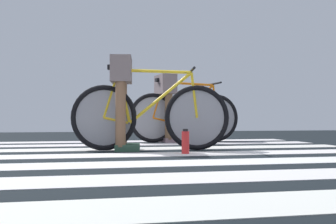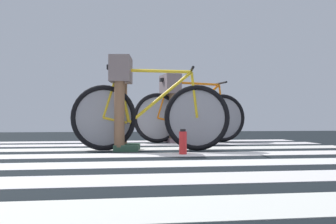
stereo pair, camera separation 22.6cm
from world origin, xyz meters
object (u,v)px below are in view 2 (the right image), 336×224
at_px(bicycle_2_of_2, 191,116).
at_px(water_bottle, 183,142).
at_px(cyclist_2_of_2, 171,99).
at_px(bicycle_1_of_2, 150,115).
at_px(cyclist_1_of_2, 121,90).

height_order(bicycle_2_of_2, water_bottle, bicycle_2_of_2).
bearing_deg(water_bottle, bicycle_2_of_2, 75.95).
xyz_separation_m(cyclist_2_of_2, water_bottle, (-0.18, -1.91, -0.52)).
bearing_deg(cyclist_2_of_2, water_bottle, -103.29).
xyz_separation_m(bicycle_1_of_2, cyclist_2_of_2, (0.45, 1.40, 0.25)).
xyz_separation_m(bicycle_1_of_2, bicycle_2_of_2, (0.76, 1.44, 0.00)).
xyz_separation_m(cyclist_1_of_2, cyclist_2_of_2, (0.76, 1.35, -0.02)).
height_order(cyclist_1_of_2, bicycle_2_of_2, cyclist_1_of_2).
bearing_deg(water_bottle, cyclist_2_of_2, 84.57).
bearing_deg(bicycle_1_of_2, bicycle_2_of_2, 70.46).
bearing_deg(bicycle_2_of_2, cyclist_2_of_2, -180.00).
distance_m(bicycle_1_of_2, cyclist_2_of_2, 1.49).
distance_m(bicycle_1_of_2, water_bottle, 0.64).
height_order(bicycle_1_of_2, cyclist_1_of_2, cyclist_1_of_2).
bearing_deg(cyclist_1_of_2, water_bottle, -35.96).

